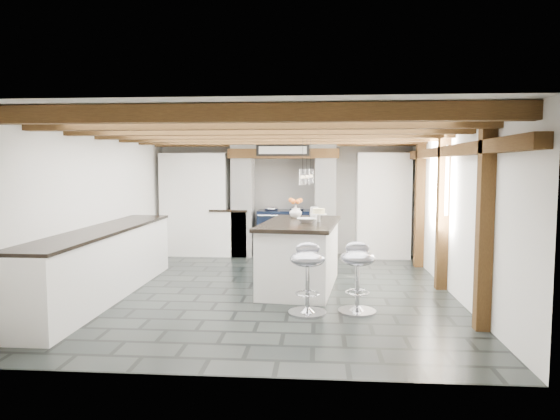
# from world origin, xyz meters

# --- Properties ---
(ground) EXTENTS (6.00, 6.00, 0.00)m
(ground) POSITION_xyz_m (0.00, 0.00, 0.00)
(ground) COLOR black
(ground) RESTS_ON ground
(room_shell) EXTENTS (6.00, 6.03, 6.00)m
(room_shell) POSITION_xyz_m (-0.61, 1.42, 1.07)
(room_shell) COLOR white
(room_shell) RESTS_ON ground
(range_cooker) EXTENTS (1.00, 0.63, 0.99)m
(range_cooker) POSITION_xyz_m (0.00, 2.68, 0.47)
(range_cooker) COLOR black
(range_cooker) RESTS_ON ground
(kitchen_island) EXTENTS (1.23, 2.04, 1.28)m
(kitchen_island) POSITION_xyz_m (0.41, 0.14, 0.49)
(kitchen_island) COLOR white
(kitchen_island) RESTS_ON ground
(bar_stool_near) EXTENTS (0.46, 0.46, 0.85)m
(bar_stool_near) POSITION_xyz_m (1.14, -1.06, 0.53)
(bar_stool_near) COLOR silver
(bar_stool_near) RESTS_ON ground
(bar_stool_far) EXTENTS (0.48, 0.48, 0.85)m
(bar_stool_far) POSITION_xyz_m (0.55, -1.16, 0.53)
(bar_stool_far) COLOR silver
(bar_stool_far) RESTS_ON ground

